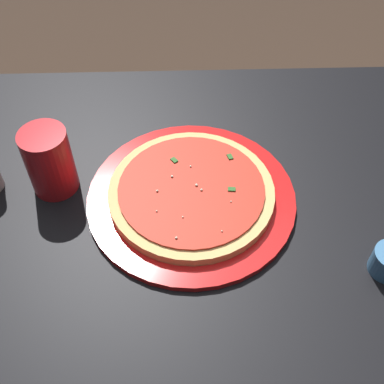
% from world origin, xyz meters
% --- Properties ---
extents(ground_plane, '(5.00, 5.00, 0.00)m').
position_xyz_m(ground_plane, '(0.00, 0.00, 0.00)').
color(ground_plane, '#38281E').
extents(restaurant_table, '(1.09, 0.73, 0.78)m').
position_xyz_m(restaurant_table, '(0.00, 0.00, 0.63)').
color(restaurant_table, black).
rests_on(restaurant_table, ground_plane).
extents(serving_plate, '(0.34, 0.34, 0.01)m').
position_xyz_m(serving_plate, '(0.00, 0.01, 0.78)').
color(serving_plate, red).
rests_on(serving_plate, restaurant_table).
extents(pizza, '(0.27, 0.27, 0.02)m').
position_xyz_m(pizza, '(0.00, 0.01, 0.80)').
color(pizza, '#DBB26B').
rests_on(pizza, serving_plate).
extents(cup_tall_drink, '(0.08, 0.08, 0.12)m').
position_xyz_m(cup_tall_drink, '(-0.23, 0.05, 0.84)').
color(cup_tall_drink, '#B2191E').
rests_on(cup_tall_drink, restaurant_table).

